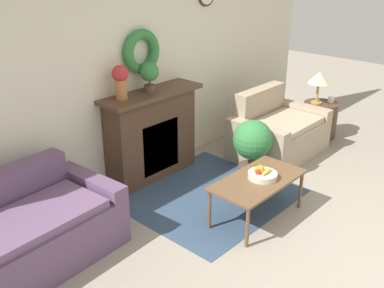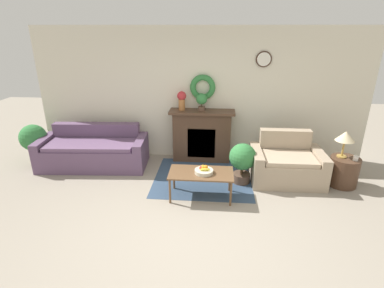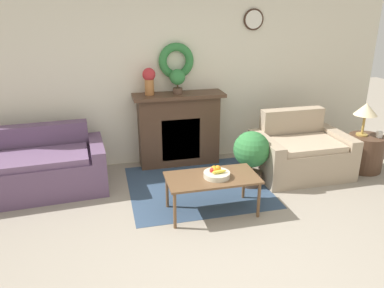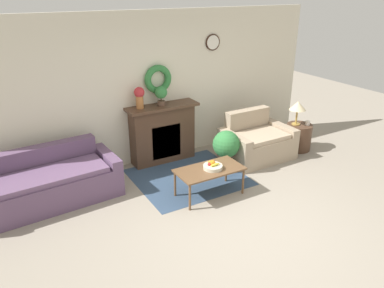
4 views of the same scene
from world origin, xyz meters
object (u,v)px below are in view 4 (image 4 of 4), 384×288
Objects in this scene: side_table_by_loveseat at (298,137)px; mug at (308,123)px; fireplace at (163,133)px; loveseat_right at (256,142)px; fruit_bowl at (213,166)px; potted_plant_floor_by_loveseat at (226,147)px; coffee_table at (210,171)px; couch_left at (47,184)px; vase_on_mantel_left at (139,96)px; potted_plant_on_mantel at (161,94)px; table_lamp at (298,106)px.

mug reaches higher than side_table_by_loveseat.
fireplace reaches higher than loveseat_right.
fruit_bowl is 0.89m from potted_plant_floor_by_loveseat.
fireplace is 1.52m from coffee_table.
side_table_by_loveseat is 0.70× the size of potted_plant_floor_by_loveseat.
couch_left is 2.07× the size of coffee_table.
potted_plant_on_mantel is at bearing -2.86° from vase_on_mantel_left.
couch_left is 2.99m from potted_plant_floor_by_loveseat.
table_lamp reaches higher than potted_plant_floor_by_loveseat.
potted_plant_on_mantel reaches higher than potted_plant_floor_by_loveseat.
fireplace is at bearing 160.06° from mug.
coffee_table is 2.58m from table_lamp.
potted_plant_floor_by_loveseat is (1.19, -0.94, -0.86)m from vase_on_mantel_left.
fruit_bowl is 2.64m from mug.
potted_plant_on_mantel is at bearing 93.11° from coffee_table.
fireplace is at bearing 153.84° from loveseat_right.
coffee_table is at bearing -140.98° from potted_plant_floor_by_loveseat.
mug is (0.11, -0.09, 0.30)m from side_table_by_loveseat.
side_table_by_loveseat is at bearing 13.94° from coffee_table.
mug is (2.62, 0.54, 0.15)m from coffee_table.
fruit_bowl is at bearing -165.51° from side_table_by_loveseat.
mug is 1.92m from potted_plant_floor_by_loveseat.
fruit_bowl is 0.79× the size of vase_on_mantel_left.
vase_on_mantel_left is at bearing 158.47° from loveseat_right.
side_table_by_loveseat is 1.10× the size of table_lamp.
potted_plant_on_mantel reaches higher than side_table_by_loveseat.
potted_plant_floor_by_loveseat is at bearing -50.23° from fireplace.
table_lamp reaches higher than coffee_table.
table_lamp is at bearing -4.73° from loveseat_right.
coffee_table is at bearing -86.89° from potted_plant_on_mantel.
table_lamp is at bearing 15.39° from coffee_table.
vase_on_mantel_left reaches higher than coffee_table.
potted_plant_floor_by_loveseat is (-1.91, 0.04, -0.12)m from mug.
fireplace reaches higher than table_lamp.
coffee_table is (0.07, -1.51, -0.14)m from fireplace.
couch_left is at bearing 175.39° from table_lamp.
mug is at bearing 11.52° from coffee_table.
coffee_table is at bearing 162.68° from fruit_bowl.
mug is (1.10, -0.21, 0.26)m from loveseat_right.
potted_plant_on_mantel is at bearing -130.95° from fireplace.
coffee_table is 1.75m from potted_plant_on_mantel.
loveseat_right is 3.39× the size of vase_on_mantel_left.
fruit_bowl is at bearing -164.03° from table_lamp.
loveseat_right is at bearing 25.90° from coffee_table.
mug is at bearing -9.74° from couch_left.
table_lamp is 5.51× the size of mug.
mug is (2.58, 0.55, 0.07)m from fruit_bowl.
table_lamp is at bearing -18.04° from potted_plant_on_mantel.
table_lamp is at bearing 3.22° from potted_plant_floor_by_loveseat.
coffee_table is 2.00× the size of side_table_by_loveseat.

